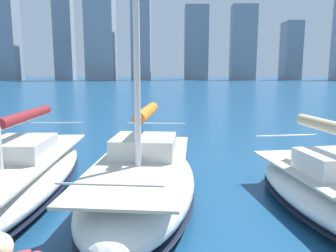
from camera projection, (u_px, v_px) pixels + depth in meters
name	position (u px, v px, depth m)	size (l,w,h in m)	color
city_skyline	(168.00, 34.00, 156.37)	(174.18, 24.33, 52.93)	#90959F
sailboat_orange	(142.00, 180.00, 8.90)	(3.32, 7.54, 9.83)	white
sailboat_maroon	(14.00, 177.00, 9.41)	(3.18, 9.55, 11.06)	white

